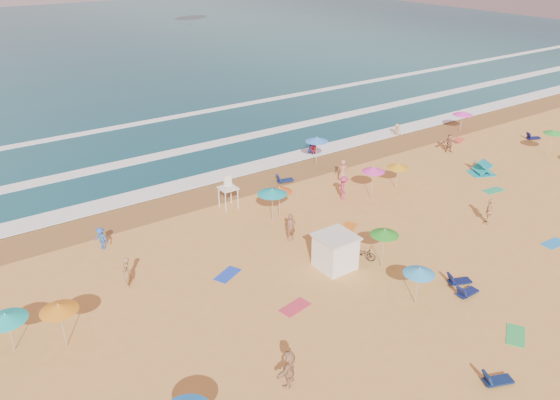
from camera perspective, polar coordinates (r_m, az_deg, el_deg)
ground at (r=34.92m, az=8.01°, el=-5.05°), size 220.00×220.00×0.00m
ocean at (r=109.22m, az=-23.75°, el=14.38°), size 220.00×140.00×0.18m
wet_sand at (r=43.81m, az=-2.90°, el=1.87°), size 220.00×220.00×0.00m
surf_foam at (r=50.97m, az=-8.16°, el=5.27°), size 200.00×18.70×0.05m
cabana at (r=32.44m, az=5.80°, el=-5.46°), size 2.00×2.00×2.00m
cabana_roof at (r=31.91m, az=5.88°, el=-3.83°), size 2.20×2.20×0.12m
bicycle at (r=33.65m, az=8.59°, el=-5.51°), size 1.41×1.72×0.88m
lifeguard_stand at (r=39.42m, az=-5.43°, el=0.60°), size 1.20×1.20×2.10m
beach_umbrellas at (r=34.77m, az=9.53°, el=-1.31°), size 46.55×28.41×0.82m
loungers at (r=35.36m, az=18.63°, el=-5.54°), size 56.69×24.15×0.34m
towels at (r=36.06m, az=15.93°, el=-4.78°), size 33.59×22.33×0.03m
beachgoers at (r=36.07m, az=2.22°, el=-2.21°), size 41.72×26.77×2.12m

